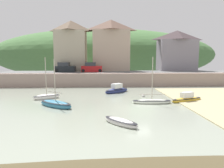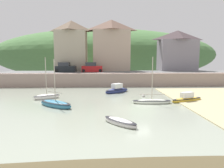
% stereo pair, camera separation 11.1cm
% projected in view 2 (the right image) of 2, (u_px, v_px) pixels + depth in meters
% --- Properties ---
extents(ground, '(48.00, 41.00, 0.61)m').
position_uv_depth(ground, '(192.00, 146.00, 11.58)').
color(ground, gray).
extents(quay_seawall, '(48.00, 9.40, 2.40)m').
position_uv_depth(quay_seawall, '(123.00, 79.00, 38.19)').
color(quay_seawall, gray).
rests_on(quay_seawall, ground).
extents(hillside_backdrop, '(80.00, 44.00, 18.17)m').
position_uv_depth(hillside_backdrop, '(105.00, 55.00, 74.82)').
color(hillside_backdrop, '#456E3B').
rests_on(hillside_backdrop, ground).
extents(waterfront_building_left, '(6.69, 6.25, 10.85)m').
position_uv_depth(waterfront_building_left, '(72.00, 46.00, 44.58)').
color(waterfront_building_left, '#A8A087').
rests_on(waterfront_building_left, ground).
extents(waterfront_building_centre, '(8.19, 5.17, 11.10)m').
position_uv_depth(waterfront_building_centre, '(111.00, 45.00, 44.92)').
color(waterfront_building_centre, tan).
rests_on(waterfront_building_centre, ground).
extents(waterfront_building_right, '(8.36, 4.98, 8.88)m').
position_uv_depth(waterfront_building_right, '(177.00, 50.00, 45.66)').
color(waterfront_building_right, gray).
rests_on(waterfront_building_right, ground).
extents(sailboat_nearest_shore, '(4.45, 3.83, 5.23)m').
position_uv_depth(sailboat_nearest_shore, '(55.00, 104.00, 21.67)').
color(sailboat_nearest_shore, teal).
rests_on(sailboat_nearest_shore, ground).
extents(sailboat_tall_mast, '(2.91, 3.02, 0.63)m').
position_uv_depth(sailboat_tall_mast, '(120.00, 122.00, 15.77)').
color(sailboat_tall_mast, silver).
rests_on(sailboat_tall_mast, ground).
extents(rowboat_small_beached, '(4.52, 1.30, 5.42)m').
position_uv_depth(rowboat_small_beached, '(152.00, 101.00, 23.17)').
color(rowboat_small_beached, silver).
rests_on(rowboat_small_beached, ground).
extents(fishing_boat_green, '(4.29, 3.92, 1.54)m').
position_uv_depth(fishing_boat_green, '(117.00, 90.00, 30.72)').
color(fishing_boat_green, navy).
rests_on(fishing_boat_green, ground).
extents(motorboat_with_cabin, '(4.52, 2.59, 1.27)m').
position_uv_depth(motorboat_with_cabin, '(187.00, 99.00, 24.21)').
color(motorboat_with_cabin, gold).
rests_on(motorboat_with_cabin, ground).
extents(sailboat_far_left, '(3.33, 2.37, 5.44)m').
position_uv_depth(sailboat_far_left, '(47.00, 97.00, 25.81)').
color(sailboat_far_left, white).
rests_on(sailboat_far_left, ground).
extents(parked_car_near_slipway, '(4.24, 2.07, 1.95)m').
position_uv_depth(parked_car_near_slipway, '(65.00, 68.00, 40.68)').
color(parked_car_near_slipway, black).
rests_on(parked_car_near_slipway, ground).
extents(parked_car_by_wall, '(4.10, 1.82, 1.95)m').
position_uv_depth(parked_car_by_wall, '(92.00, 68.00, 40.89)').
color(parked_car_by_wall, '#AB181A').
rests_on(parked_car_by_wall, ground).
extents(mooring_buoy, '(0.45, 0.45, 0.45)m').
position_uv_depth(mooring_buoy, '(143.00, 96.00, 27.19)').
color(mooring_buoy, silver).
rests_on(mooring_buoy, ground).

